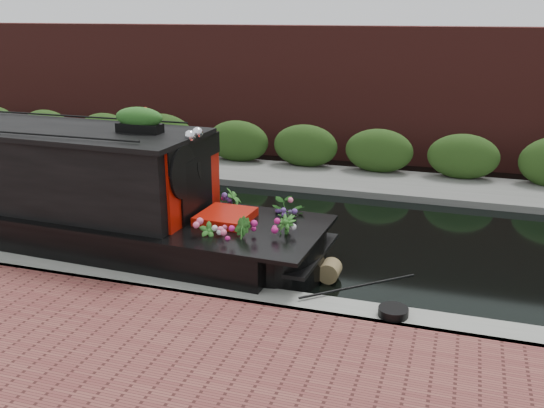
% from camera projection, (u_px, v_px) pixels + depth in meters
% --- Properties ---
extents(ground, '(80.00, 80.00, 0.00)m').
position_uv_depth(ground, '(244.00, 230.00, 12.84)').
color(ground, black).
rests_on(ground, ground).
extents(near_bank_coping, '(40.00, 0.60, 0.50)m').
position_uv_depth(near_bank_coping, '(173.00, 296.00, 9.85)').
color(near_bank_coping, gray).
rests_on(near_bank_coping, ground).
extents(far_bank_path, '(40.00, 2.40, 0.34)m').
position_uv_depth(far_bank_path, '(298.00, 179.00, 16.64)').
color(far_bank_path, '#62635E').
rests_on(far_bank_path, ground).
extents(far_hedge, '(40.00, 1.10, 2.80)m').
position_uv_depth(far_hedge, '(306.00, 171.00, 17.45)').
color(far_hedge, '#264517').
rests_on(far_hedge, ground).
extents(far_brick_wall, '(40.00, 1.00, 8.00)m').
position_uv_depth(far_brick_wall, '(323.00, 156.00, 19.36)').
color(far_brick_wall, '#4D1D1A').
rests_on(far_brick_wall, ground).
extents(rope_fender, '(0.35, 0.38, 0.35)m').
position_uv_depth(rope_fender, '(330.00, 271.00, 10.38)').
color(rope_fender, olive).
rests_on(rope_fender, ground).
extents(coiled_mooring_rope, '(0.44, 0.44, 0.12)m').
position_uv_depth(coiled_mooring_rope, '(393.00, 312.00, 8.68)').
color(coiled_mooring_rope, black).
rests_on(coiled_mooring_rope, near_bank_coping).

